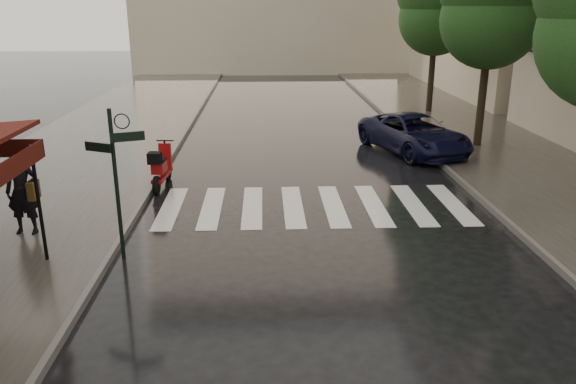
{
  "coord_description": "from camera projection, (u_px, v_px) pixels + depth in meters",
  "views": [
    {
      "loc": [
        1.73,
        -7.68,
        4.93
      ],
      "look_at": [
        2.19,
        2.96,
        1.4
      ],
      "focal_mm": 35.0,
      "sensor_mm": 36.0,
      "label": 1
    }
  ],
  "objects": [
    {
      "name": "ground",
      "position": [
        156.0,
        338.0,
        8.76
      ],
      "size": [
        120.0,
        120.0,
        0.0
      ],
      "primitive_type": "plane",
      "color": "black",
      "rests_on": "ground"
    },
    {
      "name": "sidewalk_near",
      "position": [
        89.0,
        150.0,
        19.94
      ],
      "size": [
        6.0,
        60.0,
        0.12
      ],
      "primitive_type": "cube",
      "color": "#38332D",
      "rests_on": "ground"
    },
    {
      "name": "sidewalk_far",
      "position": [
        497.0,
        146.0,
        20.54
      ],
      "size": [
        5.5,
        60.0,
        0.12
      ],
      "primitive_type": "cube",
      "color": "#38332D",
      "rests_on": "ground"
    },
    {
      "name": "curb_near",
      "position": [
        176.0,
        149.0,
        20.06
      ],
      "size": [
        0.12,
        60.0,
        0.16
      ],
      "primitive_type": "cube",
      "color": "#595651",
      "rests_on": "ground"
    },
    {
      "name": "curb_far",
      "position": [
        421.0,
        147.0,
        20.42
      ],
      "size": [
        0.12,
        60.0,
        0.16
      ],
      "primitive_type": "cube",
      "color": "#595651",
      "rests_on": "ground"
    },
    {
      "name": "crosswalk",
      "position": [
        313.0,
        206.0,
        14.57
      ],
      "size": [
        7.85,
        3.2,
        0.01
      ],
      "color": "silver",
      "rests_on": "ground"
    },
    {
      "name": "signpost",
      "position": [
        116.0,
        173.0,
        10.98
      ],
      "size": [
        1.17,
        0.29,
        3.1
      ],
      "color": "black",
      "rests_on": "ground"
    },
    {
      "name": "pedestrian_with_umbrella",
      "position": [
        17.0,
        158.0,
        12.01
      ],
      "size": [
        1.18,
        1.2,
        2.6
      ],
      "rotation": [
        0.0,
        0.0,
        -0.03
      ],
      "color": "black",
      "rests_on": "sidewalk_near"
    },
    {
      "name": "scooter",
      "position": [
        161.0,
        168.0,
        15.87
      ],
      "size": [
        0.52,
        1.88,
        1.23
      ],
      "rotation": [
        0.0,
        0.0,
        -0.07
      ],
      "color": "black",
      "rests_on": "ground"
    },
    {
      "name": "parked_car",
      "position": [
        414.0,
        134.0,
        19.72
      ],
      "size": [
        3.64,
        5.24,
        1.33
      ],
      "primitive_type": "imported",
      "rotation": [
        0.0,
        0.0,
        0.33
      ],
      "color": "black",
      "rests_on": "ground"
    }
  ]
}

